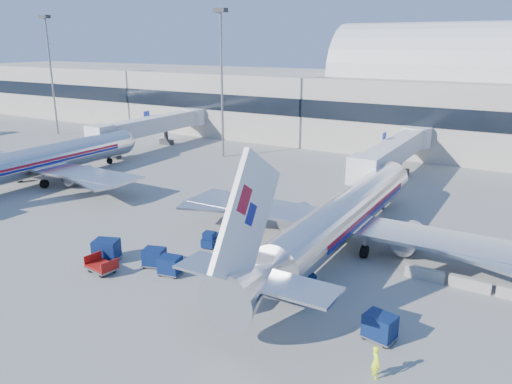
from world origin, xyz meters
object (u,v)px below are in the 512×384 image
Objects in this scene: cart_train_a at (170,265)px; cart_solo_far at (380,327)px; cart_solo_near at (226,301)px; jetbridge_near at (397,150)px; barrier_mid at (470,284)px; tug_right at (310,287)px; mast_far_west at (49,58)px; airliner_mid at (36,161)px; cart_open_red at (102,267)px; ramp_worker at (376,362)px; jetbridge_mid at (157,124)px; cart_train_b at (154,257)px; barrier_near at (425,274)px; airliner_main at (341,217)px; cart_train_c at (106,250)px; tug_lead at (210,263)px; tug_left at (211,239)px; mast_west at (221,62)px.

cart_solo_far is (17.08, -0.41, 0.09)m from cart_train_a.
jetbridge_near is at bearing 85.34° from cart_solo_near.
barrier_mid is at bearing -64.56° from jetbridge_near.
tug_right is 6.70m from cart_solo_far.
mast_far_west reaches higher than cart_solo_near.
cart_train_a is (32.38, -12.03, -2.09)m from airliner_mid.
ramp_worker is (23.01, -1.66, 0.52)m from cart_open_red.
tug_right is 9.56m from ramp_worker.
jetbridge_mid is 50.06m from cart_train_b.
ramp_worker reaches higher than barrier_near.
tug_right is at bearing 4.23° from ramp_worker.
ramp_worker is (8.37, -16.13, -1.95)m from airliner_main.
jetbridge_mid reaches higher than cart_train_a.
airliner_mid is at bearing 133.13° from cart_train_c.
cart_solo_near is at bearing 39.22° from ramp_worker.
jetbridge_near is at bearing -28.36° from ramp_worker.
airliner_mid reaches higher than tug_lead.
tug_left is at bearing -27.48° from mast_far_west.
airliner_mid is at bearing 177.12° from cart_solo_far.
jetbridge_near reaches higher than cart_open_red.
cart_open_red is at bearing 174.75° from tug_lead.
barrier_near is 1.52× the size of cart_train_a.
mast_west is 55.09m from cart_solo_far.
cart_train_a reaches higher than cart_open_red.
airliner_main is 26.43m from jetbridge_near.
mast_west reaches higher than barrier_mid.
tug_lead is 0.90× the size of tug_left.
tug_right is at bearing -81.71° from airliner_main.
airliner_main is 12.42× the size of barrier_near.
jetbridge_mid is 62.81m from barrier_mid.
tug_right is at bearing -9.42° from cart_train_b.
barrier_mid is 1.53× the size of cart_solo_near.
cart_train_b is at bearing -32.41° from mast_far_west.
ramp_worker is at bearing 1.37° from tug_right.
mast_west is at bearing 22.45° from tug_left.
airliner_mid is at bearing 177.13° from barrier_near.
cart_open_red is (1.35, -1.81, -0.54)m from cart_train_c.
ramp_worker reaches higher than tug_left.
cart_solo_near is at bearing -30.71° from mast_far_west.
barrier_mid is at bearing -27.35° from jetbridge_mid.
cart_train_a is (34.78, -38.33, -3.10)m from jetbridge_mid.
mast_far_west is at bearing 161.00° from barrier_mid.
airliner_main is at bearing -40.36° from mast_west.
jetbridge_mid reaches higher than cart_solo_near.
barrier_near is at bearing -41.06° from ramp_worker.
jetbridge_near is 33.01m from tug_left.
jetbridge_mid is at bearing 1.81° from mast_far_west.
cart_solo_near is (-10.57, -12.06, 0.42)m from barrier_near.
barrier_mid is 1.52× the size of cart_train_a.
mast_far_west is 8.64× the size of cart_open_red.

